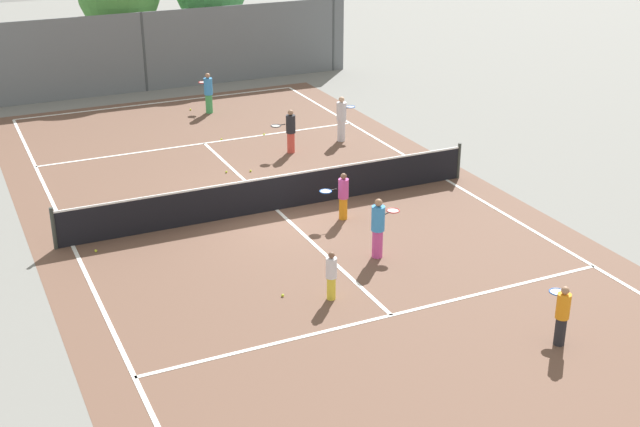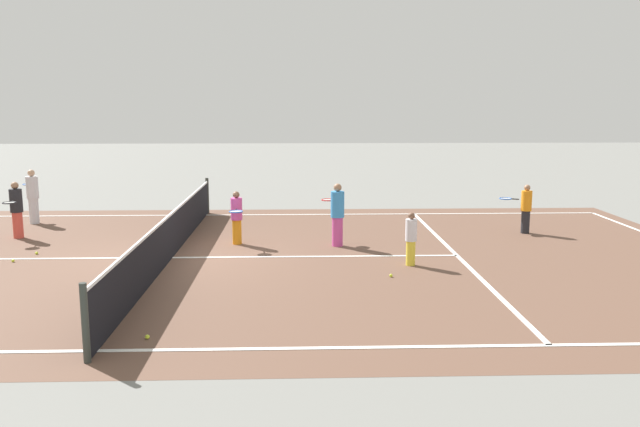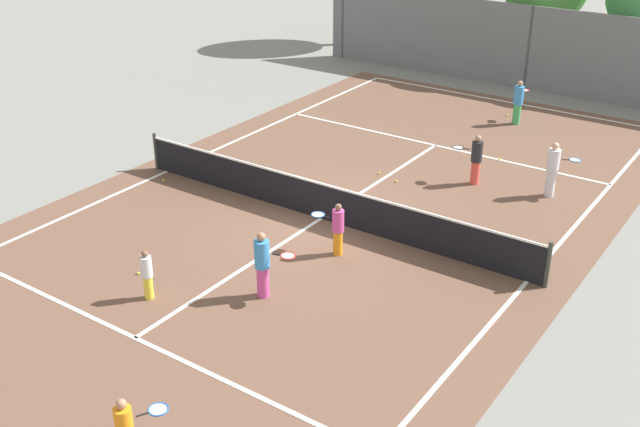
{
  "view_description": "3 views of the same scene",
  "coord_description": "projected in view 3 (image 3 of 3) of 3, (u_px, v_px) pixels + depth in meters",
  "views": [
    {
      "loc": [
        -8.07,
        -20.09,
        9.07
      ],
      "look_at": [
        0.2,
        -2.4,
        0.78
      ],
      "focal_mm": 47.96,
      "sensor_mm": 36.0,
      "label": 1
    },
    {
      "loc": [
        -14.23,
        -2.83,
        3.44
      ],
      "look_at": [
        1.39,
        -3.35,
        0.75
      ],
      "focal_mm": 36.61,
      "sensor_mm": 36.0,
      "label": 2
    },
    {
      "loc": [
        9.98,
        -14.49,
        8.7
      ],
      "look_at": [
        1.08,
        -1.62,
        1.09
      ],
      "focal_mm": 42.95,
      "sensor_mm": 36.0,
      "label": 3
    }
  ],
  "objects": [
    {
      "name": "player_1",
      "position": [
        518.0,
        102.0,
        25.9
      ],
      "size": [
        0.36,
        0.9,
        1.52
      ],
      "color": "#3FA559",
      "rests_on": "ground_plane"
    },
    {
      "name": "player_3",
      "position": [
        553.0,
        169.0,
        20.55
      ],
      "size": [
        0.88,
        0.68,
        1.54
      ],
      "color": "silver",
      "rests_on": "ground_plane"
    },
    {
      "name": "ground_plane",
      "position": [
        321.0,
        219.0,
        19.63
      ],
      "size": [
        80.0,
        80.0,
        0.0
      ],
      "primitive_type": "plane",
      "color": "slate"
    },
    {
      "name": "player_2",
      "position": [
        147.0,
        274.0,
        15.95
      ],
      "size": [
        0.24,
        0.24,
        1.14
      ],
      "color": "yellow",
      "rests_on": "ground_plane"
    },
    {
      "name": "court_surface",
      "position": [
        321.0,
        219.0,
        19.62
      ],
      "size": [
        13.0,
        25.0,
        0.01
      ],
      "color": "brown",
      "rests_on": "ground_plane"
    },
    {
      "name": "tennis_ball_6",
      "position": [
        500.0,
        159.0,
        23.24
      ],
      "size": [
        0.07,
        0.07,
        0.07
      ],
      "primitive_type": "sphere",
      "color": "#CCE533",
      "rests_on": "ground_plane"
    },
    {
      "name": "tennis_ball_1",
      "position": [
        164.0,
        181.0,
        21.75
      ],
      "size": [
        0.07,
        0.07,
        0.07
      ],
      "primitive_type": "sphere",
      "color": "#CCE533",
      "rests_on": "ground_plane"
    },
    {
      "name": "player_0",
      "position": [
        476.0,
        159.0,
        21.32
      ],
      "size": [
        0.89,
        0.41,
        1.44
      ],
      "color": "#E54C3F",
      "rests_on": "ground_plane"
    },
    {
      "name": "tennis_ball_2",
      "position": [
        455.0,
        148.0,
        24.09
      ],
      "size": [
        0.07,
        0.07,
        0.07
      ],
      "primitive_type": "sphere",
      "color": "#CCE533",
      "rests_on": "ground_plane"
    },
    {
      "name": "tennis_net",
      "position": [
        321.0,
        201.0,
        19.4
      ],
      "size": [
        11.9,
        0.1,
        1.1
      ],
      "color": "#333833",
      "rests_on": "ground_plane"
    },
    {
      "name": "perimeter_fence",
      "position": [
        529.0,
        48.0,
        29.28
      ],
      "size": [
        18.0,
        0.12,
        3.2
      ],
      "color": "slate",
      "rests_on": "ground_plane"
    },
    {
      "name": "tennis_ball_0",
      "position": [
        507.0,
        115.0,
        26.95
      ],
      "size": [
        0.07,
        0.07,
        0.07
      ],
      "primitive_type": "sphere",
      "color": "#CCE533",
      "rests_on": "ground_plane"
    },
    {
      "name": "tennis_ball_5",
      "position": [
        138.0,
        273.0,
        17.07
      ],
      "size": [
        0.07,
        0.07,
        0.07
      ],
      "primitive_type": "sphere",
      "color": "#CCE533",
      "rests_on": "ground_plane"
    },
    {
      "name": "player_6",
      "position": [
        263.0,
        264.0,
        15.94
      ],
      "size": [
        0.9,
        0.58,
        1.52
      ],
      "color": "#D14799",
      "rests_on": "ground_plane"
    },
    {
      "name": "player_5",
      "position": [
        337.0,
        228.0,
        17.65
      ],
      "size": [
        0.85,
        0.35,
        1.3
      ],
      "color": "orange",
      "rests_on": "ground_plane"
    },
    {
      "name": "tennis_ball_3",
      "position": [
        379.0,
        173.0,
        22.24
      ],
      "size": [
        0.07,
        0.07,
        0.07
      ],
      "primitive_type": "sphere",
      "color": "#CCE533",
      "rests_on": "ground_plane"
    },
    {
      "name": "tennis_ball_4",
      "position": [
        396.0,
        181.0,
        21.71
      ],
      "size": [
        0.07,
        0.07,
        0.07
      ],
      "primitive_type": "sphere",
      "color": "#CCE533",
      "rests_on": "ground_plane"
    }
  ]
}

